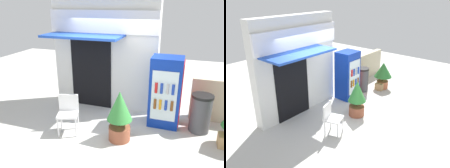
# 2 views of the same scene
# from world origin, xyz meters

# --- Properties ---
(ground) EXTENTS (16.00, 16.00, 0.00)m
(ground) POSITION_xyz_m (0.00, 0.00, 0.00)
(ground) COLOR beige
(storefront_building) EXTENTS (2.95, 1.22, 3.02)m
(storefront_building) POSITION_xyz_m (-0.43, 1.35, 1.56)
(storefront_building) COLOR silver
(storefront_building) RESTS_ON ground
(drink_cooler) EXTENTS (0.74, 0.66, 1.72)m
(drink_cooler) POSITION_xyz_m (1.37, 0.78, 0.86)
(drink_cooler) COLOR #0C2D9E
(drink_cooler) RESTS_ON ground
(plastic_chair) EXTENTS (0.57, 0.55, 0.89)m
(plastic_chair) POSITION_xyz_m (-0.70, -0.28, 0.53)
(plastic_chair) COLOR white
(plastic_chair) RESTS_ON ground
(potted_plant_near_shop) EXTENTS (0.55, 0.55, 1.15)m
(potted_plant_near_shop) POSITION_xyz_m (0.53, -0.24, 0.64)
(potted_plant_near_shop) COLOR #995138
(potted_plant_near_shop) RESTS_ON ground
(trash_bin) EXTENTS (0.49, 0.49, 0.92)m
(trash_bin) POSITION_xyz_m (2.20, 0.71, 0.46)
(trash_bin) COLOR #47474C
(trash_bin) RESTS_ON ground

